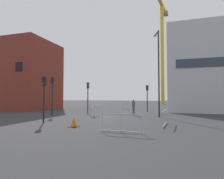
{
  "coord_description": "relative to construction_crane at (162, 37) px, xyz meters",
  "views": [
    {
      "loc": [
        6.14,
        -17.17,
        2.03
      ],
      "look_at": [
        0.0,
        3.11,
        2.89
      ],
      "focal_mm": 29.08,
      "sensor_mm": 36.0,
      "label": 1
    }
  ],
  "objects": [
    {
      "name": "safety_barrier_front",
      "position": [
        -1.38,
        -40.04,
        -17.56
      ],
      "size": [
        2.54,
        0.18,
        1.08
      ],
      "color": "#9EA0A5",
      "rests_on": "ground"
    },
    {
      "name": "safety_barrier_mid_span",
      "position": [
        -6.01,
        -32.76,
        -17.56
      ],
      "size": [
        0.19,
        2.05,
        1.08
      ],
      "color": "gray",
      "rests_on": "ground"
    },
    {
      "name": "ground",
      "position": [
        -5.04,
        -32.82,
        -18.12
      ],
      "size": [
        160.0,
        160.0,
        0.0
      ],
      "primitive_type": "plane",
      "color": "#333335"
    },
    {
      "name": "traffic_light_far",
      "position": [
        -7.87,
        -30.25,
        -15.59
      ],
      "size": [
        0.36,
        0.38,
        3.75
      ],
      "color": "#2D2D30",
      "rests_on": "ground"
    },
    {
      "name": "traffic_light_island",
      "position": [
        -10.98,
        -32.82,
        -15.33
      ],
      "size": [
        0.38,
        0.27,
        4.17
      ],
      "color": "black",
      "rests_on": "ground"
    },
    {
      "name": "safety_barrier_left_run",
      "position": [
        0.95,
        -36.62,
        -17.56
      ],
      "size": [
        0.29,
        2.58,
        1.08
      ],
      "color": "#9EA0A5",
      "rests_on": "ground"
    },
    {
      "name": "brick_building",
      "position": [
        -21.3,
        -25.64,
        -12.65
      ],
      "size": [
        9.29,
        8.43,
        10.93
      ],
      "color": "maroon",
      "rests_on": "ground"
    },
    {
      "name": "traffic_cone_on_verge",
      "position": [
        -4.99,
        -38.87,
        -17.82
      ],
      "size": [
        0.63,
        0.63,
        0.64
      ],
      "color": "black",
      "rests_on": "ground"
    },
    {
      "name": "safety_barrier_rear",
      "position": [
        -4.93,
        -21.19,
        -17.56
      ],
      "size": [
        1.91,
        0.17,
        1.08
      ],
      "color": "#B2B5BA",
      "rests_on": "ground"
    },
    {
      "name": "streetlamp_tall",
      "position": [
        0.29,
        -31.04,
        -13.08
      ],
      "size": [
        0.74,
        1.44,
        8.81
      ],
      "color": "black",
      "rests_on": "ground"
    },
    {
      "name": "construction_crane",
      "position": [
        0.0,
        0.0,
        0.0
      ],
      "size": [
        4.1,
        18.77,
        27.78
      ],
      "color": "gold",
      "rests_on": "ground"
    },
    {
      "name": "traffic_light_median",
      "position": [
        -8.19,
        -37.87,
        -15.67
      ],
      "size": [
        0.25,
        0.38,
        3.62
      ],
      "color": "black",
      "rests_on": "ground"
    },
    {
      "name": "office_block",
      "position": [
        7.97,
        -21.35,
        -12.28
      ],
      "size": [
        13.61,
        9.18,
        11.68
      ],
      "color": "#B7B7BC",
      "rests_on": "ground"
    },
    {
      "name": "pedestrian_walking",
      "position": [
        -2.4,
        -30.3,
        -17.12
      ],
      "size": [
        0.34,
        0.34,
        1.72
      ],
      "color": "#33519E",
      "rests_on": "ground"
    },
    {
      "name": "traffic_light_verge",
      "position": [
        -1.46,
        -24.92,
        -15.67
      ],
      "size": [
        0.37,
        0.25,
        3.61
      ],
      "color": "black",
      "rests_on": "ground"
    }
  ]
}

